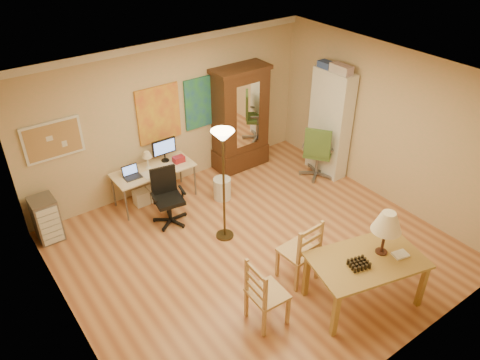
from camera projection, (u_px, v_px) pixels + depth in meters
floor at (256, 249)px, 7.28m from camera, size 5.50×5.50×0.00m
crown_molding at (166, 43)px, 7.54m from camera, size 5.50×0.08×0.12m
corkboard at (53, 140)px, 7.14m from camera, size 0.90×0.04×0.62m
art_panel_left at (159, 114)px, 8.06m from camera, size 0.80×0.04×1.00m
art_panel_right at (203, 102)px, 8.51m from camera, size 0.75×0.04×0.95m
dining_table at (374, 249)px, 5.98m from camera, size 1.63×1.20×1.37m
ladder_chair_back at (300, 253)px, 6.50m from camera, size 0.50×0.48×1.03m
ladder_chair_left at (265, 295)px, 5.85m from camera, size 0.46×0.48×0.98m
torchiere_lamp at (223, 154)px, 6.74m from camera, size 0.34×0.34×1.89m
computer_desk at (155, 180)px, 8.24m from camera, size 1.41×0.62×1.07m
office_chair_black at (169, 208)px, 7.76m from camera, size 0.59×0.59×0.96m
office_chair_green at (317, 163)px, 8.95m from camera, size 0.69×0.69×1.09m
drawer_cart at (46, 219)px, 7.33m from camera, size 0.37×0.44×0.73m
armoire at (240, 125)px, 8.99m from camera, size 1.11×0.52×2.03m
bookshelf at (330, 124)px, 8.72m from camera, size 0.31×0.82×2.05m
wastebin at (222, 189)px, 8.36m from camera, size 0.32×0.32×0.40m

